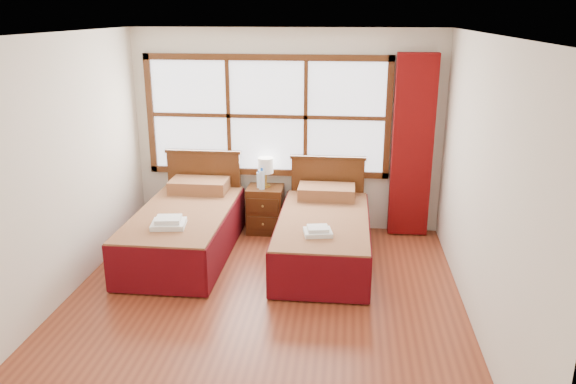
# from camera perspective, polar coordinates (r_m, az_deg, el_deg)

# --- Properties ---
(floor) EXTENTS (4.50, 4.50, 0.00)m
(floor) POSITION_cam_1_polar(r_m,az_deg,el_deg) (5.67, -2.71, -11.57)
(floor) COLOR brown
(floor) RESTS_ON ground
(ceiling) EXTENTS (4.50, 4.50, 0.00)m
(ceiling) POSITION_cam_1_polar(r_m,az_deg,el_deg) (4.94, -3.17, 15.70)
(ceiling) COLOR white
(ceiling) RESTS_ON wall_back
(wall_back) EXTENTS (4.00, 0.00, 4.00)m
(wall_back) POSITION_cam_1_polar(r_m,az_deg,el_deg) (7.32, -0.14, 6.18)
(wall_back) COLOR silver
(wall_back) RESTS_ON floor
(wall_left) EXTENTS (0.00, 4.50, 4.50)m
(wall_left) POSITION_cam_1_polar(r_m,az_deg,el_deg) (5.81, -22.80, 1.64)
(wall_left) COLOR silver
(wall_left) RESTS_ON floor
(wall_right) EXTENTS (0.00, 4.50, 4.50)m
(wall_right) POSITION_cam_1_polar(r_m,az_deg,el_deg) (5.23, 19.25, 0.36)
(wall_right) COLOR silver
(wall_right) RESTS_ON floor
(window) EXTENTS (3.16, 0.06, 1.56)m
(window) POSITION_cam_1_polar(r_m,az_deg,el_deg) (7.27, -2.15, 7.70)
(window) COLOR white
(window) RESTS_ON wall_back
(curtain) EXTENTS (0.50, 0.16, 2.30)m
(curtain) POSITION_cam_1_polar(r_m,az_deg,el_deg) (7.21, 12.51, 4.52)
(curtain) COLOR maroon
(curtain) RESTS_ON wall_back
(bed_left) EXTENTS (1.08, 2.10, 1.05)m
(bed_left) POSITION_cam_1_polar(r_m,az_deg,el_deg) (6.82, -10.35, -3.63)
(bed_left) COLOR #41210D
(bed_left) RESTS_ON floor
(bed_right) EXTENTS (1.04, 2.06, 1.01)m
(bed_right) POSITION_cam_1_polar(r_m,az_deg,el_deg) (6.56, 3.63, -4.34)
(bed_right) COLOR #41210D
(bed_right) RESTS_ON floor
(nightstand) EXTENTS (0.46, 0.45, 0.61)m
(nightstand) POSITION_cam_1_polar(r_m,az_deg,el_deg) (7.38, -2.32, -1.77)
(nightstand) COLOR #4C2710
(nightstand) RESTS_ON floor
(towels_left) EXTENTS (0.40, 0.36, 0.11)m
(towels_left) POSITION_cam_1_polar(r_m,az_deg,el_deg) (6.22, -12.03, -3.06)
(towels_left) COLOR white
(towels_left) RESTS_ON bed_left
(towels_right) EXTENTS (0.33, 0.30, 0.09)m
(towels_right) POSITION_cam_1_polar(r_m,az_deg,el_deg) (5.94, 3.05, -3.99)
(towels_right) COLOR white
(towels_right) RESTS_ON bed_right
(lamp) EXTENTS (0.20, 0.20, 0.39)m
(lamp) POSITION_cam_1_polar(r_m,az_deg,el_deg) (7.23, -2.29, 2.62)
(lamp) COLOR gold
(lamp) RESTS_ON nightstand
(bottle_near) EXTENTS (0.06, 0.06, 0.23)m
(bottle_near) POSITION_cam_1_polar(r_m,az_deg,el_deg) (7.24, -2.96, 1.25)
(bottle_near) COLOR #C2E0F9
(bottle_near) RESTS_ON nightstand
(bottle_far) EXTENTS (0.07, 0.07, 0.28)m
(bottle_far) POSITION_cam_1_polar(r_m,az_deg,el_deg) (7.17, -2.68, 1.27)
(bottle_far) COLOR #C2E0F9
(bottle_far) RESTS_ON nightstand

